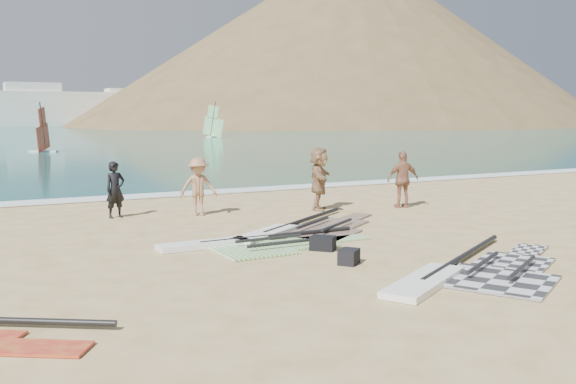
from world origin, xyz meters
name	(u,v)px	position (x,y,z in m)	size (l,w,h in m)	color
ground	(342,266)	(0.00, 0.00, 0.00)	(300.00, 300.00, 0.00)	#D8B57E
surf_line	(163,196)	(0.00, 12.30, 0.00)	(300.00, 1.20, 0.04)	white
headland_main	(352,125)	(85.00, 130.00, 0.00)	(143.00, 143.00, 45.00)	olive
headland_minor	(432,123)	(120.00, 140.00, 0.00)	(70.00, 70.00, 28.00)	olive
rig_grey	(472,272)	(1.77, -1.74, 0.05)	(5.81, 4.08, 0.20)	#2A292C
rig_green	(251,244)	(-0.84, 2.55, 0.05)	(5.03, 1.98, 0.20)	#4DAF1C
rig_orange	(303,229)	(1.15, 3.70, 0.05)	(5.36, 4.10, 0.20)	#EC3D10
gear_bag_near	(349,257)	(0.21, 0.07, 0.15)	(0.47, 0.34, 0.30)	black
gear_bag_far	(323,243)	(0.42, 1.45, 0.16)	(0.53, 0.37, 0.32)	black
person_wetsuit	(115,190)	(-2.66, 8.07, 0.82)	(0.60, 0.39, 1.64)	black
beachgoer_mid	(198,187)	(-0.39, 7.33, 0.86)	(1.12, 0.64, 1.73)	#A57553
beachgoer_back	(403,179)	(5.99, 5.85, 0.92)	(1.07, 0.45, 1.83)	#9D6549
beachgoer_right	(319,179)	(3.36, 6.69, 0.99)	(1.83, 0.58, 1.97)	#A67B53
windsurfer_centre	(43,137)	(-0.59, 42.55, 1.18)	(2.18, 2.34, 3.91)	white
windsurfer_right	(213,127)	(22.37, 65.82, 1.31)	(2.34, 2.32, 4.51)	white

